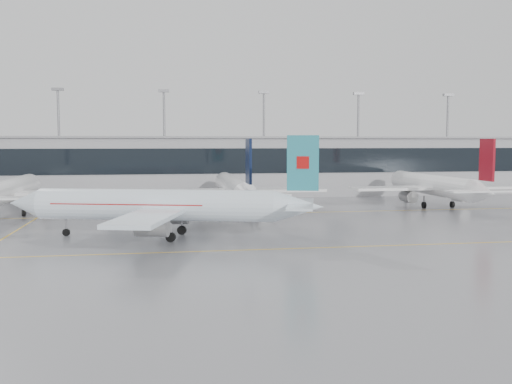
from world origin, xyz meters
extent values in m
plane|color=gray|center=(0.00, 0.00, 0.00)|extent=(320.00, 320.00, 0.00)
cube|color=gold|center=(0.00, 0.00, 0.01)|extent=(120.00, 0.25, 0.01)
cube|color=gold|center=(0.00, 30.00, 0.01)|extent=(120.00, 0.25, 0.01)
cube|color=gold|center=(-30.00, 15.00, 0.01)|extent=(0.25, 60.00, 0.01)
cube|color=#9D9DA0|center=(0.00, 62.00, 6.00)|extent=(180.00, 15.00, 12.00)
cube|color=black|center=(0.00, 54.45, 7.50)|extent=(180.00, 0.20, 5.00)
cube|color=gray|center=(0.00, 62.00, 12.20)|extent=(182.00, 16.00, 0.40)
cylinder|color=gray|center=(-33.00, 68.00, 11.00)|extent=(0.50, 0.50, 22.00)
cube|color=gray|center=(-33.00, 68.00, 22.30)|extent=(2.40, 1.00, 0.60)
cylinder|color=gray|center=(-11.00, 68.00, 11.00)|extent=(0.50, 0.50, 22.00)
cube|color=gray|center=(-11.00, 68.00, 22.30)|extent=(2.40, 1.00, 0.60)
cylinder|color=gray|center=(11.00, 68.00, 11.00)|extent=(0.50, 0.50, 22.00)
cube|color=gray|center=(11.00, 68.00, 22.30)|extent=(2.40, 1.00, 0.60)
cylinder|color=gray|center=(33.00, 68.00, 11.00)|extent=(0.50, 0.50, 22.00)
cube|color=gray|center=(33.00, 68.00, 22.30)|extent=(2.40, 1.00, 0.60)
cylinder|color=gray|center=(55.00, 68.00, 11.00)|extent=(0.50, 0.50, 22.00)
cube|color=gray|center=(55.00, 68.00, 22.30)|extent=(2.40, 1.00, 0.60)
cylinder|color=white|center=(-12.41, 9.28, 3.89)|extent=(27.98, 11.11, 3.68)
cone|color=white|center=(-27.83, 13.60, 3.89)|extent=(4.84, 4.62, 3.68)
cone|color=white|center=(3.78, 4.74, 3.89)|extent=(6.38, 5.05, 3.68)
cube|color=white|center=(-10.97, 8.87, 3.49)|extent=(13.01, 30.58, 0.45)
cube|color=white|center=(3.97, 4.68, 4.19)|extent=(5.85, 12.00, 0.25)
cube|color=teal|center=(4.16, 4.63, 8.87)|extent=(3.56, 1.31, 6.27)
cylinder|color=gray|center=(-12.74, 4.38, 1.99)|extent=(4.03, 2.99, 2.10)
cylinder|color=gray|center=(-10.15, 13.63, 1.99)|extent=(4.03, 2.99, 2.10)
cylinder|color=gray|center=(-23.01, 12.25, 1.25)|extent=(0.20, 0.20, 1.60)
cylinder|color=black|center=(-23.01, 12.25, 0.45)|extent=(0.95, 0.53, 0.90)
cylinder|color=gray|center=(-10.70, 6.10, 1.35)|extent=(0.24, 0.24, 1.60)
cylinder|color=black|center=(-10.70, 6.10, 0.55)|extent=(1.18, 0.73, 1.10)
cylinder|color=gray|center=(-9.30, 11.10, 1.35)|extent=(0.24, 0.24, 1.60)
cylinder|color=black|center=(-9.30, 11.10, 0.55)|extent=(1.18, 0.73, 1.10)
cube|color=#B70F0F|center=(4.16, 4.63, 8.93)|extent=(1.47, 0.81, 1.40)
cube|color=#B70F0F|center=(-15.30, 10.09, 4.09)|extent=(18.33, 8.44, 0.12)
cylinder|color=white|center=(-35.00, 35.00, 3.80)|extent=(3.59, 27.36, 3.59)
cone|color=white|center=(-35.00, 50.68, 3.80)|extent=(3.59, 4.00, 3.59)
cube|color=white|center=(-35.00, 33.50, 3.40)|extent=(29.64, 5.00, 0.45)
cylinder|color=gray|center=(-30.20, 34.00, 1.90)|extent=(2.10, 3.60, 2.10)
cylinder|color=gray|center=(-35.00, 45.68, 1.23)|extent=(0.20, 0.20, 1.56)
cylinder|color=black|center=(-35.00, 45.68, 0.45)|extent=(0.30, 0.90, 0.90)
cylinder|color=gray|center=(-32.40, 32.50, 1.33)|extent=(0.24, 0.24, 1.56)
cylinder|color=black|center=(-32.40, 32.50, 0.55)|extent=(0.45, 1.10, 1.10)
cylinder|color=white|center=(0.00, 35.00, 3.80)|extent=(3.59, 27.36, 3.59)
cone|color=white|center=(0.00, 50.68, 3.80)|extent=(3.59, 4.00, 3.59)
cone|color=white|center=(0.00, 18.52, 3.80)|extent=(3.59, 5.60, 3.59)
cube|color=white|center=(0.00, 33.50, 3.40)|extent=(29.64, 5.00, 0.45)
cube|color=white|center=(0.00, 18.32, 4.10)|extent=(11.40, 2.80, 0.25)
cube|color=black|center=(0.00, 18.12, 8.66)|extent=(0.35, 3.60, 6.12)
cylinder|color=gray|center=(-4.80, 34.00, 1.90)|extent=(2.10, 3.60, 2.10)
cylinder|color=gray|center=(4.80, 34.00, 1.90)|extent=(2.10, 3.60, 2.10)
cylinder|color=gray|center=(0.00, 45.68, 1.23)|extent=(0.20, 0.20, 1.56)
cylinder|color=black|center=(0.00, 45.68, 0.45)|extent=(0.30, 0.90, 0.90)
cylinder|color=gray|center=(-2.60, 32.50, 1.33)|extent=(0.24, 0.24, 1.56)
cylinder|color=black|center=(-2.60, 32.50, 0.55)|extent=(0.45, 1.10, 1.10)
cylinder|color=gray|center=(2.60, 32.50, 1.33)|extent=(0.24, 0.24, 1.56)
cylinder|color=black|center=(2.60, 32.50, 0.55)|extent=(0.45, 1.10, 1.10)
cylinder|color=white|center=(35.00, 35.00, 3.80)|extent=(3.59, 27.36, 3.59)
cone|color=white|center=(35.00, 50.68, 3.80)|extent=(3.59, 4.00, 3.59)
cone|color=white|center=(35.00, 18.52, 3.80)|extent=(3.59, 5.60, 3.59)
cube|color=white|center=(35.00, 33.50, 3.40)|extent=(29.64, 5.00, 0.45)
cube|color=white|center=(35.00, 18.32, 4.10)|extent=(11.40, 2.80, 0.25)
cube|color=maroon|center=(35.00, 18.12, 8.66)|extent=(0.35, 3.60, 6.12)
cylinder|color=gray|center=(30.20, 34.00, 1.90)|extent=(2.10, 3.60, 2.10)
cylinder|color=gray|center=(39.80, 34.00, 1.90)|extent=(2.10, 3.60, 2.10)
cylinder|color=gray|center=(35.00, 45.68, 1.23)|extent=(0.20, 0.20, 1.56)
cylinder|color=black|center=(35.00, 45.68, 0.45)|extent=(0.30, 0.90, 0.90)
cylinder|color=gray|center=(32.40, 32.50, 1.33)|extent=(0.24, 0.24, 1.56)
cylinder|color=black|center=(32.40, 32.50, 0.55)|extent=(0.45, 1.10, 1.10)
cylinder|color=gray|center=(37.60, 32.50, 1.33)|extent=(0.24, 0.24, 1.56)
cylinder|color=black|center=(37.60, 32.50, 0.55)|extent=(0.45, 1.10, 1.10)
camera|label=1|loc=(-11.53, -58.05, 11.21)|focal=40.00mm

